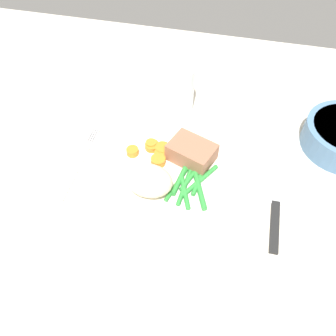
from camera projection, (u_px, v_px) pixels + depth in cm
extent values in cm
cube|color=beige|center=(159.00, 173.00, 60.29)|extent=(120.00, 90.00, 2.00)
cylinder|color=white|center=(168.00, 175.00, 57.72)|extent=(23.49, 23.49, 1.60)
cube|color=#936047|center=(192.00, 152.00, 57.65)|extent=(8.72, 7.50, 3.24)
ellipsoid|color=beige|center=(148.00, 181.00, 52.89)|extent=(7.33, 5.38, 4.92)
cylinder|color=orange|center=(133.00, 151.00, 59.14)|extent=(2.07, 2.07, 1.17)
cylinder|color=orange|center=(151.00, 145.00, 60.10)|extent=(1.90, 1.90, 1.23)
cylinder|color=orange|center=(158.00, 162.00, 57.62)|extent=(2.46, 2.46, 1.23)
cylinder|color=orange|center=(153.00, 145.00, 60.14)|extent=(1.87, 1.87, 1.05)
cylinder|color=orange|center=(152.00, 146.00, 59.99)|extent=(2.38, 2.38, 1.01)
cylinder|color=orange|center=(162.00, 148.00, 59.63)|extent=(2.57, 2.57, 1.06)
cylinder|color=orange|center=(163.00, 155.00, 58.79)|extent=(2.17, 2.17, 0.96)
cylinder|color=#2D8C38|center=(176.00, 184.00, 55.10)|extent=(2.60, 7.01, 0.67)
cylinder|color=#2D8C38|center=(199.00, 187.00, 54.65)|extent=(3.94, 8.15, 0.89)
cylinder|color=#2D8C38|center=(180.00, 178.00, 55.74)|extent=(1.89, 6.86, 0.85)
cylinder|color=#2D8C38|center=(185.00, 191.00, 54.16)|extent=(3.05, 6.32, 0.77)
cylinder|color=#2D8C38|center=(199.00, 181.00, 55.51)|extent=(1.54, 6.03, 0.74)
cylinder|color=#2D8C38|center=(200.00, 181.00, 55.49)|extent=(4.97, 7.44, 0.75)
cylinder|color=#2D8C38|center=(184.00, 187.00, 54.75)|extent=(1.35, 7.16, 0.71)
cylinder|color=#2D8C38|center=(190.00, 177.00, 55.91)|extent=(2.69, 5.85, 0.73)
cube|color=silver|center=(76.00, 170.00, 59.18)|extent=(1.00, 13.00, 0.40)
cube|color=silver|center=(90.00, 135.00, 64.35)|extent=(0.24, 3.60, 0.40)
cube|color=silver|center=(93.00, 135.00, 64.29)|extent=(0.24, 3.60, 0.40)
cube|color=silver|center=(95.00, 136.00, 64.24)|extent=(0.24, 3.60, 0.40)
cube|color=silver|center=(97.00, 136.00, 64.18)|extent=(0.24, 3.60, 0.40)
cube|color=black|center=(275.00, 226.00, 52.29)|extent=(1.30, 9.00, 0.64)
cube|color=silver|center=(277.00, 175.00, 58.42)|extent=(1.70, 12.00, 0.40)
cylinder|color=silver|center=(174.00, 87.00, 66.15)|extent=(7.57, 7.57, 9.23)
cylinder|color=silver|center=(174.00, 98.00, 68.25)|extent=(6.96, 6.96, 3.82)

